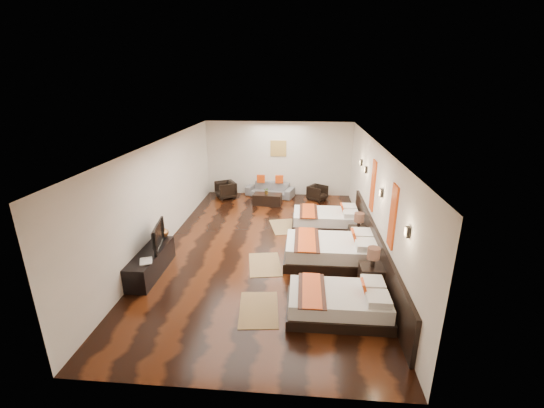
# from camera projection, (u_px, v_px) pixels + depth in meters

# --- Properties ---
(floor) EXTENTS (5.50, 9.50, 0.01)m
(floor) POSITION_uv_depth(u_px,v_px,m) (266.00, 247.00, 9.69)
(floor) COLOR black
(floor) RESTS_ON ground
(ceiling) EXTENTS (5.50, 9.50, 0.01)m
(ceiling) POSITION_uv_depth(u_px,v_px,m) (265.00, 143.00, 8.77)
(ceiling) COLOR white
(ceiling) RESTS_ON floor
(back_wall) EXTENTS (5.50, 0.01, 2.80)m
(back_wall) POSITION_uv_depth(u_px,v_px,m) (278.00, 159.00, 13.70)
(back_wall) COLOR silver
(back_wall) RESTS_ON floor
(left_wall) EXTENTS (0.01, 9.50, 2.80)m
(left_wall) POSITION_uv_depth(u_px,v_px,m) (162.00, 195.00, 9.45)
(left_wall) COLOR silver
(left_wall) RESTS_ON floor
(right_wall) EXTENTS (0.01, 9.50, 2.80)m
(right_wall) POSITION_uv_depth(u_px,v_px,m) (375.00, 200.00, 9.01)
(right_wall) COLOR silver
(right_wall) RESTS_ON floor
(headboard_panel) EXTENTS (0.08, 6.60, 0.90)m
(headboard_panel) POSITION_uv_depth(u_px,v_px,m) (375.00, 249.00, 8.57)
(headboard_panel) COLOR black
(headboard_panel) RESTS_ON floor
(bed_near) EXTENTS (1.95, 1.23, 0.74)m
(bed_near) POSITION_uv_depth(u_px,v_px,m) (339.00, 302.00, 6.85)
(bed_near) COLOR black
(bed_near) RESTS_ON floor
(bed_mid) EXTENTS (2.27, 1.43, 0.87)m
(bed_mid) POSITION_uv_depth(u_px,v_px,m) (332.00, 251.00, 8.81)
(bed_mid) COLOR black
(bed_mid) RESTS_ON floor
(bed_far) EXTENTS (2.02, 1.27, 0.77)m
(bed_far) POSITION_uv_depth(u_px,v_px,m) (327.00, 219.00, 10.89)
(bed_far) COLOR black
(bed_far) RESTS_ON floor
(nightstand_a) EXTENTS (0.50, 0.50, 0.98)m
(nightstand_a) POSITION_uv_depth(u_px,v_px,m) (371.00, 275.00, 7.64)
(nightstand_a) COLOR black
(nightstand_a) RESTS_ON floor
(nightstand_b) EXTENTS (0.48, 0.48, 0.95)m
(nightstand_b) POSITION_uv_depth(u_px,v_px,m) (358.00, 235.00, 9.63)
(nightstand_b) COLOR black
(nightstand_b) RESTS_ON floor
(jute_mat_near) EXTENTS (0.87, 1.27, 0.01)m
(jute_mat_near) POSITION_uv_depth(u_px,v_px,m) (259.00, 309.00, 7.06)
(jute_mat_near) COLOR olive
(jute_mat_near) RESTS_ON floor
(jute_mat_mid) EXTENTS (0.94, 1.31, 0.01)m
(jute_mat_mid) POSITION_uv_depth(u_px,v_px,m) (265.00, 264.00, 8.77)
(jute_mat_mid) COLOR olive
(jute_mat_mid) RESTS_ON floor
(jute_mat_far) EXTENTS (1.03, 1.35, 0.01)m
(jute_mat_far) POSITION_uv_depth(u_px,v_px,m) (284.00, 227.00, 11.01)
(jute_mat_far) COLOR olive
(jute_mat_far) RESTS_ON floor
(tv_console) EXTENTS (0.50, 1.80, 0.55)m
(tv_console) POSITION_uv_depth(u_px,v_px,m) (151.00, 263.00, 8.30)
(tv_console) COLOR black
(tv_console) RESTS_ON floor
(tv) EXTENTS (0.32, 1.03, 0.59)m
(tv) POSITION_uv_depth(u_px,v_px,m) (154.00, 236.00, 8.33)
(tv) COLOR black
(tv) RESTS_ON tv_console
(book) EXTENTS (0.37, 0.42, 0.03)m
(book) POSITION_uv_depth(u_px,v_px,m) (140.00, 262.00, 7.71)
(book) COLOR black
(book) RESTS_ON tv_console
(figurine) EXTENTS (0.30, 0.30, 0.32)m
(figurine) POSITION_uv_depth(u_px,v_px,m) (162.00, 231.00, 8.92)
(figurine) COLOR brown
(figurine) RESTS_ON tv_console
(sofa) EXTENTS (1.94, 1.18, 0.53)m
(sofa) POSITION_uv_depth(u_px,v_px,m) (270.00, 189.00, 13.82)
(sofa) COLOR slate
(sofa) RESTS_ON floor
(armchair_left) EXTENTS (0.94, 0.94, 0.64)m
(armchair_left) POSITION_uv_depth(u_px,v_px,m) (226.00, 190.00, 13.58)
(armchair_left) COLOR black
(armchair_left) RESTS_ON floor
(armchair_right) EXTENTS (0.84, 0.83, 0.56)m
(armchair_right) POSITION_uv_depth(u_px,v_px,m) (317.00, 193.00, 13.36)
(armchair_right) COLOR black
(armchair_right) RESTS_ON floor
(coffee_table) EXTENTS (1.04, 0.59, 0.40)m
(coffee_table) POSITION_uv_depth(u_px,v_px,m) (268.00, 199.00, 12.89)
(coffee_table) COLOR black
(coffee_table) RESTS_ON floor
(table_plant) EXTENTS (0.26, 0.25, 0.24)m
(table_plant) POSITION_uv_depth(u_px,v_px,m) (267.00, 191.00, 12.77)
(table_plant) COLOR #2B5B1E
(table_plant) RESTS_ON coffee_table
(orange_panel_a) EXTENTS (0.04, 0.40, 1.30)m
(orange_panel_a) POSITION_uv_depth(u_px,v_px,m) (393.00, 217.00, 7.13)
(orange_panel_a) COLOR #D86014
(orange_panel_a) RESTS_ON right_wall
(orange_panel_b) EXTENTS (0.04, 0.40, 1.30)m
(orange_panel_b) POSITION_uv_depth(u_px,v_px,m) (373.00, 186.00, 9.20)
(orange_panel_b) COLOR #D86014
(orange_panel_b) RESTS_ON right_wall
(sconce_near) EXTENTS (0.07, 0.12, 0.18)m
(sconce_near) POSITION_uv_depth(u_px,v_px,m) (407.00, 232.00, 6.04)
(sconce_near) COLOR black
(sconce_near) RESTS_ON right_wall
(sconce_mid) EXTENTS (0.07, 0.12, 0.18)m
(sconce_mid) POSITION_uv_depth(u_px,v_px,m) (381.00, 193.00, 8.11)
(sconce_mid) COLOR black
(sconce_mid) RESTS_ON right_wall
(sconce_far) EXTENTS (0.07, 0.12, 0.18)m
(sconce_far) POSITION_uv_depth(u_px,v_px,m) (366.00, 170.00, 10.18)
(sconce_far) COLOR black
(sconce_far) RESTS_ON right_wall
(sconce_lounge) EXTENTS (0.07, 0.12, 0.18)m
(sconce_lounge) POSITION_uv_depth(u_px,v_px,m) (361.00, 163.00, 11.03)
(sconce_lounge) COLOR black
(sconce_lounge) RESTS_ON right_wall
(gold_artwork) EXTENTS (0.60, 0.04, 0.60)m
(gold_artwork) POSITION_uv_depth(u_px,v_px,m) (278.00, 148.00, 13.55)
(gold_artwork) COLOR #AD873F
(gold_artwork) RESTS_ON back_wall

